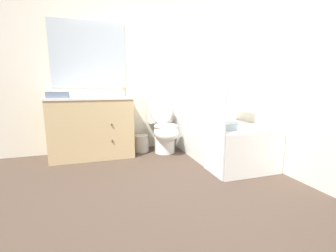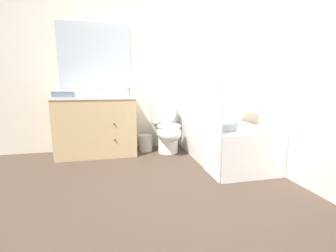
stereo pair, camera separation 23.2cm
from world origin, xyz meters
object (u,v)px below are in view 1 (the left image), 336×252
sink_faucet (91,94)px  bathtub (218,139)px  hand_towel_folded (58,95)px  toilet (164,129)px  tissue_box (120,94)px  soap_dispenser (125,92)px  bath_towel_folded (229,126)px  wastebasket (142,144)px  vanity_cabinet (93,127)px

sink_faucet → bathtub: (1.67, -0.73, -0.62)m
hand_towel_folded → toilet: bearing=2.8°
sink_faucet → bathtub: 1.92m
tissue_box → soap_dispenser: soap_dispenser is taller
bath_towel_folded → soap_dispenser: bearing=134.0°
wastebasket → tissue_box: (-0.30, 0.00, 0.75)m
wastebasket → tissue_box: tissue_box is taller
sink_faucet → tissue_box: bearing=-23.1°
wastebasket → soap_dispenser: soap_dispenser is taller
hand_towel_folded → bath_towel_folded: 2.11m
bathtub → wastebasket: bearing=150.5°
bathtub → wastebasket: 1.13m
bathtub → bath_towel_folded: 0.60m
bathtub → soap_dispenser: soap_dispenser is taller
hand_towel_folded → bath_towel_folded: (1.89, -0.88, -0.34)m
vanity_cabinet → bathtub: (1.67, -0.54, -0.18)m
vanity_cabinet → soap_dispenser: bearing=4.9°
sink_faucet → wastebasket: size_ratio=0.57×
vanity_cabinet → soap_dispenser: size_ratio=7.18×
tissue_box → bath_towel_folded: tissue_box is taller
toilet → hand_towel_folded: size_ratio=3.46×
sink_faucet → soap_dispenser: 0.49m
vanity_cabinet → wastebasket: vanity_cabinet is taller
wastebasket → toilet: bearing=-18.6°
vanity_cabinet → toilet: (1.01, -0.09, -0.07)m
wastebasket → tissue_box: bearing=179.2°
vanity_cabinet → sink_faucet: (-0.00, 0.19, 0.45)m
vanity_cabinet → sink_faucet: 0.48m
sink_faucet → hand_towel_folded: bearing=-137.6°
sink_faucet → hand_towel_folded: sink_faucet is taller
bathtub → tissue_box: bearing=156.4°
tissue_box → bath_towel_folded: (1.11, -1.06, -0.34)m
vanity_cabinet → hand_towel_folded: hand_towel_folded is taller
bath_towel_folded → toilet: bearing=117.5°
bathtub → soap_dispenser: 1.49m
wastebasket → hand_towel_folded: size_ratio=0.98×
vanity_cabinet → soap_dispenser: soap_dispenser is taller
hand_towel_folded → vanity_cabinet: bearing=22.8°
bathtub → sink_faucet: bearing=156.5°
sink_faucet → hand_towel_folded: 0.52m
bath_towel_folded → sink_faucet: bearing=140.8°
bath_towel_folded → tissue_box: bearing=136.4°
vanity_cabinet → sink_faucet: size_ratio=7.75×
sink_faucet → wastebasket: 1.03m
soap_dispenser → hand_towel_folded: soap_dispenser is taller
bathtub → hand_towel_folded: 2.18m
tissue_box → toilet: bearing=-10.3°
toilet → bath_towel_folded: 1.08m
sink_faucet → soap_dispenser: size_ratio=0.93×
vanity_cabinet → wastebasket: (0.69, 0.02, -0.30)m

